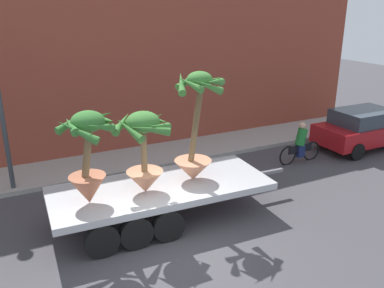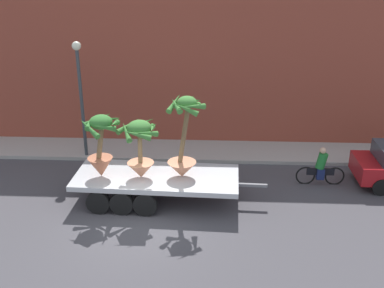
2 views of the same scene
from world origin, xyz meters
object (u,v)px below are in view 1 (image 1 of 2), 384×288
object	(u,v)px
potted_palm_front	(88,157)
parked_car	(365,128)
flatbed_trailer	(152,194)
potted_palm_middle	(144,150)
cyclist	(301,145)
potted_palm_rear	(196,134)

from	to	relation	value
potted_palm_front	parked_car	world-z (taller)	potted_palm_front
potted_palm_front	flatbed_trailer	bearing A→B (deg)	5.67
potted_palm_middle	potted_palm_front	bearing A→B (deg)	178.55
flatbed_trailer	cyclist	xyz separation A→B (m)	(6.29, 1.52, -0.09)
potted_palm_rear	cyclist	xyz separation A→B (m)	(5.07, 1.59, -1.60)
flatbed_trailer	potted_palm_front	distance (m)	2.10
flatbed_trailer	potted_palm_front	bearing A→B (deg)	-174.33
potted_palm_front	parked_car	xyz separation A→B (m)	(11.21, 1.76, -1.30)
cyclist	potted_palm_rear	bearing A→B (deg)	-162.56
cyclist	parked_car	xyz separation A→B (m)	(3.33, 0.08, 0.16)
potted_palm_rear	cyclist	bearing A→B (deg)	17.44
flatbed_trailer	cyclist	world-z (taller)	cyclist
potted_palm_middle	parked_car	world-z (taller)	potted_palm_middle
potted_palm_middle	cyclist	distance (m)	6.91
potted_palm_rear	potted_palm_middle	bearing A→B (deg)	-175.49
potted_palm_middle	potted_palm_front	distance (m)	1.34
potted_palm_rear	cyclist	world-z (taller)	potted_palm_rear
flatbed_trailer	potted_palm_rear	distance (m)	1.95
cyclist	potted_palm_middle	bearing A→B (deg)	-165.37
potted_palm_middle	parked_car	size ratio (longest dim) A/B	0.50
potted_palm_middle	cyclist	bearing A→B (deg)	14.63
flatbed_trailer	potted_palm_middle	xyz separation A→B (m)	(-0.25, -0.19, 1.35)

